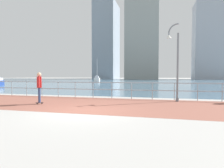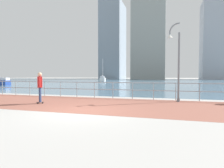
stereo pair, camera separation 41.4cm
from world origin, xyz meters
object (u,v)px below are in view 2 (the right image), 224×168
Objects in this scene: lamppost at (176,58)px; sailboat_ivory at (0,82)px; skateboarder at (40,85)px; sailboat_blue at (103,79)px.

sailboat_ivory is (-27.88, 13.36, -2.14)m from lamppost.
sailboat_blue reaches higher than skateboarder.
skateboarder is 44.48m from sailboat_blue.
skateboarder is at bearing -157.81° from lamppost.
sailboat_blue reaches higher than sailboat_ivory.
sailboat_blue is at bearing 104.57° from skateboarder.
sailboat_blue reaches higher than lamppost.
sailboat_blue is at bearing 70.82° from sailboat_ivory.
skateboarder is at bearing -38.68° from sailboat_ivory.
skateboarder is (-7.42, -3.03, -1.58)m from lamppost.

